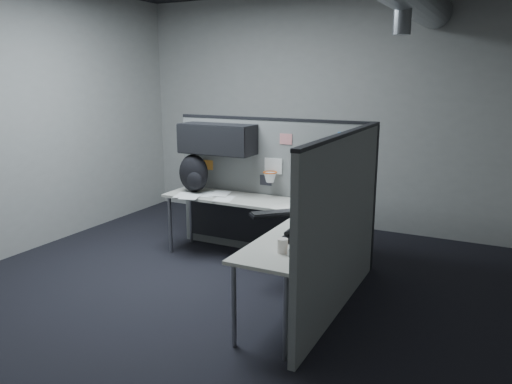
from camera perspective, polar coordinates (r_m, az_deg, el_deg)
The scene contains 12 objects.
room at distance 4.29m, azimuth 2.42°, elevation 13.12°, with size 5.62×5.62×3.22m.
partition_back at distance 5.86m, azimuth 0.07°, elevation 2.31°, with size 2.44×0.42×1.63m.
partition_right at distance 4.49m, azimuth 9.74°, elevation -3.60°, with size 0.07×2.23×1.63m.
desk at distance 5.31m, azimuth 1.35°, elevation -3.09°, with size 2.31×2.11×0.73m.
monitor at distance 5.20m, azimuth 7.40°, elevation 0.28°, with size 0.52×0.52×0.42m.
keyboard at distance 5.00m, azimuth 1.99°, elevation -2.49°, with size 0.45×0.45×0.04m.
mouse at distance 4.69m, azimuth 5.48°, elevation -3.62°, with size 0.31×0.29×0.05m.
phone at distance 4.25m, azimuth 4.67°, elevation -5.12°, with size 0.20×0.22×0.10m.
bottles at distance 3.92m, azimuth 4.74°, elevation -6.78°, with size 0.13×0.17×0.08m.
cup at distance 3.96m, azimuth 3.06°, elevation -6.16°, with size 0.08×0.08×0.12m, color beige.
papers at distance 5.83m, azimuth -5.80°, elevation -0.42°, with size 0.76×0.62×0.01m.
backpack at distance 6.01m, azimuth -7.13°, elevation 2.06°, with size 0.44×0.39×0.46m.
Camera 1 is at (2.33, -3.91, 2.10)m, focal length 35.00 mm.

